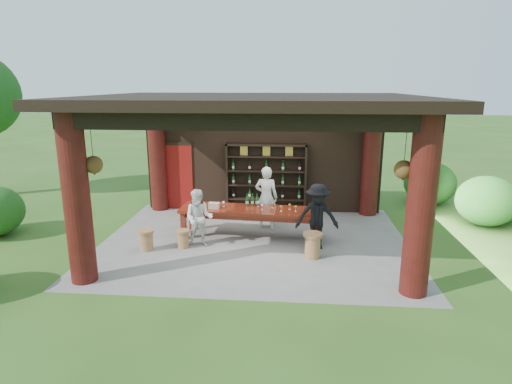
# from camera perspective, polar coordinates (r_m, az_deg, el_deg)

# --- Properties ---
(ground) EXTENTS (90.00, 90.00, 0.00)m
(ground) POSITION_cam_1_polar(r_m,az_deg,el_deg) (10.56, -0.18, -6.59)
(ground) COLOR #2D5119
(ground) RESTS_ON ground
(pavilion) EXTENTS (7.50, 6.00, 3.60)m
(pavilion) POSITION_cam_1_polar(r_m,az_deg,el_deg) (10.43, -0.06, 5.27)
(pavilion) COLOR slate
(pavilion) RESTS_ON ground
(wine_shelf) EXTENTS (2.36, 0.36, 2.07)m
(wine_shelf) POSITION_cam_1_polar(r_m,az_deg,el_deg) (12.60, 1.37, 1.81)
(wine_shelf) COLOR black
(wine_shelf) RESTS_ON ground
(tasting_table) EXTENTS (3.53, 1.14, 0.75)m
(tasting_table) POSITION_cam_1_polar(r_m,az_deg,el_deg) (10.65, -0.80, -2.81)
(tasting_table) COLOR #531C0B
(tasting_table) RESTS_ON ground
(stool_near_left) EXTENTS (0.33, 0.33, 0.43)m
(stool_near_left) POSITION_cam_1_polar(r_m,az_deg,el_deg) (10.25, -9.68, -6.11)
(stool_near_left) COLOR olive
(stool_near_left) RESTS_ON ground
(stool_near_right) EXTENTS (0.43, 0.43, 0.57)m
(stool_near_right) POSITION_cam_1_polar(r_m,az_deg,el_deg) (9.61, 7.55, -6.97)
(stool_near_right) COLOR olive
(stool_near_right) RESTS_ON ground
(stool_far_left) EXTENTS (0.38, 0.38, 0.49)m
(stool_far_left) POSITION_cam_1_polar(r_m,az_deg,el_deg) (10.26, -14.39, -6.15)
(stool_far_left) COLOR olive
(stool_far_left) RESTS_ON ground
(host) EXTENTS (0.65, 0.47, 1.66)m
(host) POSITION_cam_1_polar(r_m,az_deg,el_deg) (11.34, 1.39, -0.71)
(host) COLOR white
(host) RESTS_ON ground
(guest_woman) EXTENTS (0.69, 0.54, 1.39)m
(guest_woman) POSITION_cam_1_polar(r_m,az_deg,el_deg) (10.13, -7.61, -3.49)
(guest_woman) COLOR silver
(guest_woman) RESTS_ON ground
(guest_man) EXTENTS (1.02, 0.62, 1.55)m
(guest_man) POSITION_cam_1_polar(r_m,az_deg,el_deg) (10.02, 8.15, -3.24)
(guest_man) COLOR black
(guest_man) RESTS_ON ground
(table_bottles) EXTENTS (0.33, 0.09, 0.31)m
(table_bottles) POSITION_cam_1_polar(r_m,az_deg,el_deg) (10.85, -0.51, -1.00)
(table_bottles) COLOR #194C1E
(table_bottles) RESTS_ON tasting_table
(table_glasses) EXTENTS (1.87, 0.41, 0.15)m
(table_glasses) POSITION_cam_1_polar(r_m,az_deg,el_deg) (10.55, 1.71, -1.90)
(table_glasses) COLOR silver
(table_glasses) RESTS_ON tasting_table
(napkin_basket) EXTENTS (0.27, 0.20, 0.14)m
(napkin_basket) POSITION_cam_1_polar(r_m,az_deg,el_deg) (10.67, -5.61, -1.80)
(napkin_basket) COLOR #BF6672
(napkin_basket) RESTS_ON tasting_table
(shrubs) EXTENTS (15.72, 8.64, 1.36)m
(shrubs) POSITION_cam_1_polar(r_m,az_deg,el_deg) (11.22, 14.64, -2.83)
(shrubs) COLOR #194C14
(shrubs) RESTS_ON ground
(trees) EXTENTS (22.62, 9.90, 4.80)m
(trees) POSITION_cam_1_polar(r_m,az_deg,el_deg) (11.33, 18.32, 11.57)
(trees) COLOR #3F2819
(trees) RESTS_ON ground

